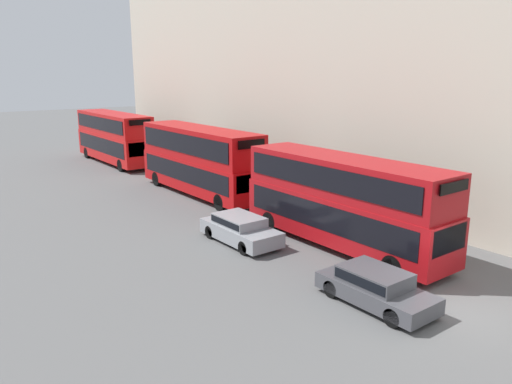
# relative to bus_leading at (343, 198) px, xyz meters

# --- Properties ---
(ground_plane) EXTENTS (200.00, 200.00, 0.00)m
(ground_plane) POSITION_rel_bus_leading_xyz_m (-1.60, -6.73, -2.32)
(ground_plane) COLOR #5B5B5B
(bus_leading) EXTENTS (2.59, 10.85, 4.19)m
(bus_leading) POSITION_rel_bus_leading_xyz_m (0.00, 0.00, 0.00)
(bus_leading) COLOR #A80F14
(bus_leading) RESTS_ON ground
(bus_second_in_queue) EXTENTS (2.59, 11.33, 4.39)m
(bus_second_in_queue) POSITION_rel_bus_leading_xyz_m (0.00, 12.56, 0.10)
(bus_second_in_queue) COLOR #B20C0F
(bus_second_in_queue) RESTS_ON ground
(bus_third_in_queue) EXTENTS (2.59, 11.17, 4.37)m
(bus_third_in_queue) POSITION_rel_bus_leading_xyz_m (0.00, 27.04, 0.10)
(bus_third_in_queue) COLOR red
(bus_third_in_queue) RESTS_ON ground
(car_dark_sedan) EXTENTS (1.80, 4.23, 1.28)m
(car_dark_sedan) POSITION_rel_bus_leading_xyz_m (-3.40, -4.80, -1.63)
(car_dark_sedan) COLOR #47474C
(car_dark_sedan) RESTS_ON ground
(car_hatchback) EXTENTS (1.85, 4.38, 1.31)m
(car_hatchback) POSITION_rel_bus_leading_xyz_m (-3.40, 3.30, -1.62)
(car_hatchback) COLOR gray
(car_hatchback) RESTS_ON ground
(pedestrian) EXTENTS (0.36, 0.36, 1.78)m
(pedestrian) POSITION_rel_bus_leading_xyz_m (2.13, 17.00, -1.49)
(pedestrian) COLOR #334C6B
(pedestrian) RESTS_ON ground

